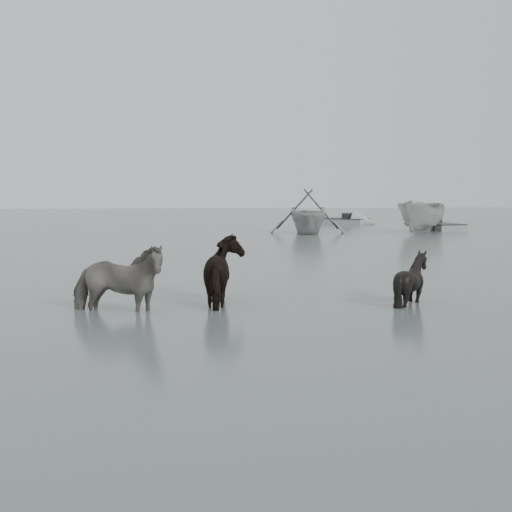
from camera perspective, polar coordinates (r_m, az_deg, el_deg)
name	(u,v)px	position (r m, az deg, el deg)	size (l,w,h in m)	color
ground	(302,309)	(12.59, 4.15, -4.69)	(140.00, 140.00, 0.00)	#51605B
pony_pinto	(117,269)	(12.38, -12.26, -1.13)	(0.89, 1.95, 1.65)	black
pony_dark	(229,262)	(13.16, -2.44, -0.56)	(1.65, 1.41, 1.67)	black
pony_black	(412,270)	(13.50, 13.67, -1.18)	(1.11, 1.25, 1.38)	black
rowboat_trail	(308,210)	(34.31, 4.65, 4.10)	(4.10, 4.75, 2.50)	#AAACA9
boat_small	(422,215)	(36.07, 14.58, 3.53)	(1.84, 4.89, 1.89)	#AEAEA9
skiff_port	(437,223)	(39.29, 15.80, 2.84)	(5.42, 1.60, 0.75)	#969997
skiff_mid	(340,218)	(44.60, 7.50, 3.35)	(5.35, 1.60, 0.75)	#A8ABA8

